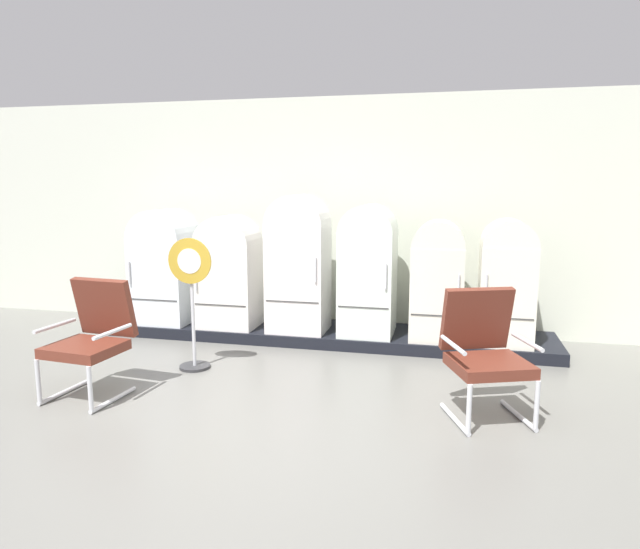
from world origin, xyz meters
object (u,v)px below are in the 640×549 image
object	(u,v)px
refrigerator_0	(165,263)
refrigerator_2	(298,259)
refrigerator_1	(229,269)
armchair_right	(484,348)
sign_stand	(192,306)
refrigerator_5	(507,278)
refrigerator_4	(438,277)
armchair_left	(93,333)
refrigerator_3	(368,266)

from	to	relation	value
refrigerator_0	refrigerator_2	world-z (taller)	refrigerator_2
refrigerator_1	armchair_right	size ratio (longest dim) A/B	1.32
armchair_right	sign_stand	distance (m)	2.91
refrigerator_0	refrigerator_5	distance (m)	4.18
refrigerator_5	sign_stand	world-z (taller)	refrigerator_5
refrigerator_0	refrigerator_1	distance (m)	0.89
sign_stand	refrigerator_4	bearing A→B (deg)	27.61
refrigerator_1	armchair_left	size ratio (longest dim) A/B	1.32
refrigerator_0	refrigerator_4	world-z (taller)	refrigerator_0
refrigerator_3	refrigerator_0	bearing A→B (deg)	-179.73
refrigerator_0	refrigerator_1	world-z (taller)	refrigerator_0
refrigerator_1	armchair_left	xyz separation A→B (m)	(-0.46, -2.10, -0.28)
refrigerator_0	sign_stand	size ratio (longest dim) A/B	1.06
sign_stand	refrigerator_3	bearing A→B (deg)	38.64
refrigerator_3	refrigerator_5	distance (m)	1.56
refrigerator_0	armchair_left	bearing A→B (deg)	-78.54
refrigerator_2	armchair_left	bearing A→B (deg)	-122.80
refrigerator_0	refrigerator_3	size ratio (longest dim) A/B	0.95
refrigerator_5	armchair_left	distance (m)	4.30
refrigerator_3	sign_stand	xyz separation A→B (m)	(-1.63, -1.30, -0.28)
refrigerator_5	refrigerator_0	bearing A→B (deg)	179.39
refrigerator_0	refrigerator_5	world-z (taller)	refrigerator_0
refrigerator_1	refrigerator_5	xyz separation A→B (m)	(3.29, -0.00, 0.01)
refrigerator_1	refrigerator_5	world-z (taller)	refrigerator_5
refrigerator_0	sign_stand	world-z (taller)	refrigerator_0
refrigerator_0	refrigerator_4	xyz separation A→B (m)	(3.43, -0.02, -0.04)
sign_stand	refrigerator_5	bearing A→B (deg)	21.35
refrigerator_1	refrigerator_2	world-z (taller)	refrigerator_2
armchair_left	refrigerator_5	bearing A→B (deg)	29.30
refrigerator_0	refrigerator_3	distance (m)	2.62
refrigerator_5	armchair_left	world-z (taller)	refrigerator_5
refrigerator_3	refrigerator_4	xyz separation A→B (m)	(0.80, -0.03, -0.09)
refrigerator_3	refrigerator_4	world-z (taller)	refrigerator_3
refrigerator_0	refrigerator_3	xyz separation A→B (m)	(2.62, 0.01, 0.05)
refrigerator_2	refrigerator_5	bearing A→B (deg)	0.02
refrigerator_5	armchair_right	distance (m)	1.82
sign_stand	refrigerator_0	bearing A→B (deg)	127.72
refrigerator_1	refrigerator_3	xyz separation A→B (m)	(1.73, 0.05, 0.09)
armchair_right	refrigerator_0	bearing A→B (deg)	154.88
refrigerator_3	refrigerator_4	distance (m)	0.81
refrigerator_4	sign_stand	world-z (taller)	refrigerator_4
refrigerator_3	refrigerator_5	bearing A→B (deg)	-2.08
refrigerator_1	refrigerator_3	distance (m)	1.74
refrigerator_5	refrigerator_3	bearing A→B (deg)	177.92
refrigerator_4	armchair_right	bearing A→B (deg)	-76.50
refrigerator_2	refrigerator_5	xyz separation A→B (m)	(2.39, 0.00, -0.13)
refrigerator_2	refrigerator_5	world-z (taller)	refrigerator_2
armchair_right	sign_stand	xyz separation A→B (m)	(-2.86, 0.52, 0.10)
refrigerator_1	armchair_right	world-z (taller)	refrigerator_1
armchair_left	armchair_right	world-z (taller)	same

